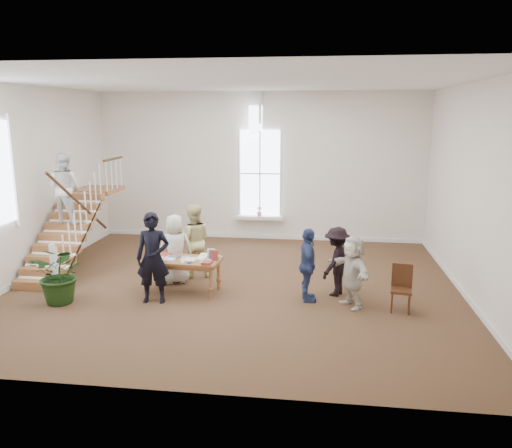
# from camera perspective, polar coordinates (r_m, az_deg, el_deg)

# --- Properties ---
(ground) EXTENTS (10.00, 10.00, 0.00)m
(ground) POSITION_cam_1_polar(r_m,az_deg,el_deg) (11.49, -2.27, -7.05)
(ground) COLOR #48311C
(ground) RESTS_ON ground
(room_shell) EXTENTS (10.49, 10.00, 10.00)m
(room_shell) POSITION_cam_1_polar(r_m,az_deg,el_deg) (15.56, 0.42, -0.27)
(room_shell) COLOR silver
(room_shell) RESTS_ON ground
(staircase) EXTENTS (1.10, 4.10, 2.92)m
(staircase) POSITION_cam_1_polar(r_m,az_deg,el_deg) (13.17, -20.73, 1.98)
(staircase) COLOR brown
(staircase) RESTS_ON ground
(library_table) EXTENTS (1.66, 0.91, 0.82)m
(library_table) POSITION_cam_1_polar(r_m,az_deg,el_deg) (10.99, -8.23, -4.39)
(library_table) COLOR brown
(library_table) RESTS_ON ground
(police_officer) EXTENTS (0.73, 0.52, 1.90)m
(police_officer) POSITION_cam_1_polar(r_m,az_deg,el_deg) (10.47, -11.69, -3.82)
(police_officer) COLOR black
(police_officer) RESTS_ON ground
(elderly_woman) EXTENTS (0.89, 0.70, 1.61)m
(elderly_woman) POSITION_cam_1_polar(r_m,az_deg,el_deg) (11.62, -9.20, -2.83)
(elderly_woman) COLOR silver
(elderly_woman) RESTS_ON ground
(person_yellow) EXTENTS (1.00, 0.87, 1.76)m
(person_yellow) POSITION_cam_1_polar(r_m,az_deg,el_deg) (11.98, -7.16, -1.92)
(person_yellow) COLOR #D9D188
(person_yellow) RESTS_ON ground
(woman_cluster_a) EXTENTS (0.49, 0.95, 1.56)m
(woman_cluster_a) POSITION_cam_1_polar(r_m,az_deg,el_deg) (10.40, 5.93, -4.70)
(woman_cluster_a) COLOR navy
(woman_cluster_a) RESTS_ON ground
(woman_cluster_b) EXTENTS (0.94, 1.12, 1.50)m
(woman_cluster_b) POSITION_cam_1_polar(r_m,az_deg,el_deg) (10.84, 9.17, -4.23)
(woman_cluster_b) COLOR black
(woman_cluster_b) RESTS_ON ground
(woman_cluster_c) EXTENTS (1.05, 1.42, 1.49)m
(woman_cluster_c) POSITION_cam_1_polar(r_m,az_deg,el_deg) (10.24, 10.95, -5.35)
(woman_cluster_c) COLOR silver
(woman_cluster_c) RESTS_ON ground
(floor_plant) EXTENTS (1.17, 1.03, 1.24)m
(floor_plant) POSITION_cam_1_polar(r_m,az_deg,el_deg) (11.05, -21.41, -5.35)
(floor_plant) COLOR black
(floor_plant) RESTS_ON ground
(side_chair) EXTENTS (0.46, 0.46, 0.93)m
(side_chair) POSITION_cam_1_polar(r_m,az_deg,el_deg) (10.37, 16.30, -6.73)
(side_chair) COLOR #3D2610
(side_chair) RESTS_ON ground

